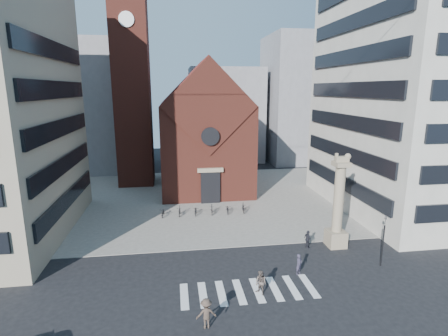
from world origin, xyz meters
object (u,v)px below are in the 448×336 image
(pedestrian_0, at_px, (299,264))
(pedestrian_2, at_px, (308,239))
(lion_column, at_px, (338,210))
(pedestrian_1, at_px, (261,283))
(traffic_light, at_px, (383,240))
(scooter_0, at_px, (163,212))

(pedestrian_0, distance_m, pedestrian_2, 4.90)
(lion_column, xyz_separation_m, pedestrian_1, (-8.69, -6.52, -2.57))
(lion_column, distance_m, traffic_light, 4.62)
(lion_column, bearing_deg, scooter_0, 147.91)
(pedestrian_0, xyz_separation_m, scooter_0, (-10.73, 14.19, -0.30))
(pedestrian_0, xyz_separation_m, pedestrian_1, (-3.60, -2.25, 0.06))
(lion_column, distance_m, pedestrian_1, 11.16)
(lion_column, relative_size, scooter_0, 4.83)
(scooter_0, bearing_deg, pedestrian_0, -47.55)
(pedestrian_0, distance_m, scooter_0, 17.79)
(pedestrian_1, height_order, pedestrian_2, pedestrian_1)
(pedestrian_2, bearing_deg, pedestrian_0, 137.87)
(pedestrian_0, height_order, scooter_0, pedestrian_0)
(pedestrian_0, height_order, pedestrian_1, pedestrian_1)
(traffic_light, height_order, scooter_0, traffic_light)
(scooter_0, bearing_deg, pedestrian_2, -31.72)
(lion_column, bearing_deg, traffic_light, -63.54)
(lion_column, relative_size, traffic_light, 2.02)
(lion_column, height_order, pedestrian_0, lion_column)
(pedestrian_2, distance_m, scooter_0, 16.46)
(traffic_light, distance_m, pedestrian_2, 6.33)
(traffic_light, distance_m, pedestrian_1, 11.06)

